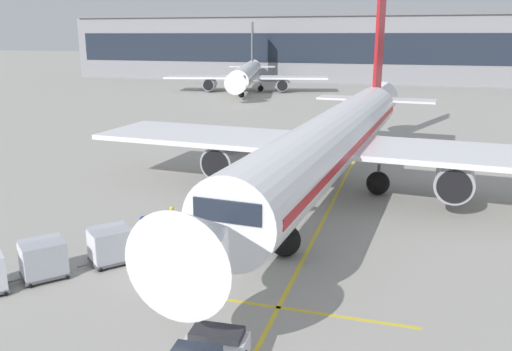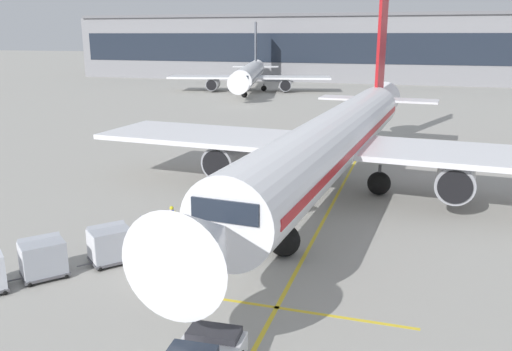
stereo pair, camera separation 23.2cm
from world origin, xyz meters
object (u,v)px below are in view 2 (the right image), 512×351
at_px(parked_airplane, 337,139).
at_px(baggage_cart_lead, 162,232).
at_px(distant_airplane, 249,75).
at_px(ground_crew_by_carts, 232,224).
at_px(baggage_cart_second, 110,244).
at_px(safety_cone_engine_keepout, 229,192).
at_px(baggage_cart_third, 43,257).
at_px(ground_crew_marshaller, 199,227).
at_px(ground_crew_by_loader, 172,219).
at_px(belt_loader, 226,222).

distance_m(parked_airplane, baggage_cart_lead, 14.97).
bearing_deg(distant_airplane, ground_crew_by_carts, -72.86).
xyz_separation_m(baggage_cart_second, safety_cone_engine_keepout, (1.91, 11.90, -0.63)).
xyz_separation_m(parked_airplane, ground_crew_by_carts, (-4.04, -10.47, -3.02)).
distance_m(baggage_cart_lead, baggage_cart_third, 5.92).
relative_size(parked_airplane, distant_airplane, 1.11).
xyz_separation_m(ground_crew_by_carts, ground_crew_marshaller, (-1.53, -1.07, 0.00)).
bearing_deg(ground_crew_marshaller, safety_cone_engine_keepout, 99.38).
xyz_separation_m(baggage_cart_lead, distant_airplane, (-20.12, 77.56, 2.32)).
distance_m(safety_cone_engine_keepout, distant_airplane, 70.82).
height_order(ground_crew_by_carts, distant_airplane, distant_airplane).
bearing_deg(safety_cone_engine_keepout, ground_crew_by_loader, -94.33).
xyz_separation_m(safety_cone_engine_keepout, distant_airplane, (-20.27, 67.80, 2.95)).
xyz_separation_m(ground_crew_marshaller, safety_cone_engine_keepout, (-1.40, 8.49, -0.63)).
bearing_deg(ground_crew_by_loader, distant_airplane, 104.62).
bearing_deg(belt_loader, distant_airplane, 106.84).
distance_m(belt_loader, baggage_cart_third, 9.68).
bearing_deg(belt_loader, parked_airplane, 65.35).
bearing_deg(ground_crew_marshaller, baggage_cart_lead, -140.53).
relative_size(baggage_cart_third, ground_crew_marshaller, 1.49).
height_order(baggage_cart_third, distant_airplane, distant_airplane).
relative_size(baggage_cart_lead, ground_crew_by_loader, 1.49).
distance_m(baggage_cart_third, ground_crew_by_loader, 7.42).
distance_m(ground_crew_by_loader, distant_airplane, 78.03).
bearing_deg(baggage_cart_third, parked_airplane, 57.62).
distance_m(baggage_cart_second, ground_crew_by_carts, 6.60).
bearing_deg(parked_airplane, baggage_cart_second, -120.71).
height_order(ground_crew_by_carts, ground_crew_marshaller, same).
relative_size(parked_airplane, baggage_cart_second, 17.78).
distance_m(baggage_cart_second, safety_cone_engine_keepout, 12.07).
bearing_deg(distant_airplane, ground_crew_by_loader, -75.38).
height_order(ground_crew_by_carts, safety_cone_engine_keepout, ground_crew_by_carts).
distance_m(baggage_cart_second, ground_crew_by_loader, 4.43).
height_order(ground_crew_by_loader, ground_crew_marshaller, same).
height_order(parked_airplane, baggage_cart_lead, parked_airplane).
height_order(parked_airplane, baggage_cart_second, parked_airplane).
bearing_deg(baggage_cart_lead, belt_loader, 47.90).
bearing_deg(ground_crew_by_carts, parked_airplane, 68.92).
bearing_deg(parked_airplane, distant_airplane, 112.82).
bearing_deg(ground_crew_by_carts, belt_loader, 141.83).
bearing_deg(baggage_cart_lead, parked_airplane, 60.94).
bearing_deg(parked_airplane, baggage_cart_lead, -119.06).
relative_size(baggage_cart_lead, distant_airplane, 0.06).
xyz_separation_m(baggage_cart_second, ground_crew_marshaller, (3.31, 3.41, -0.00)).
height_order(baggage_cart_third, ground_crew_by_loader, baggage_cart_third).
height_order(baggage_cart_second, baggage_cart_third, same).
distance_m(ground_crew_marshaller, safety_cone_engine_keepout, 8.62).
xyz_separation_m(ground_crew_by_loader, ground_crew_by_carts, (3.52, 0.26, 0.00)).
relative_size(baggage_cart_third, safety_cone_engine_keepout, 3.43).
xyz_separation_m(belt_loader, ground_crew_by_carts, (0.56, -0.44, 0.12)).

